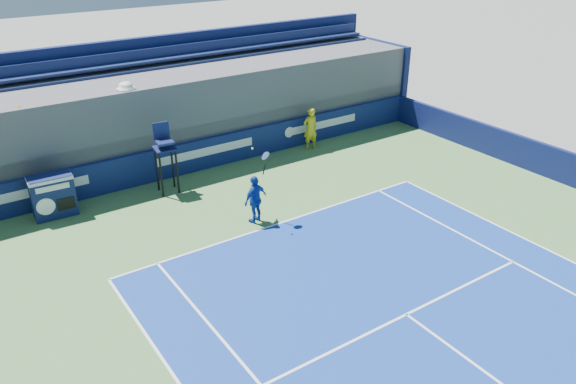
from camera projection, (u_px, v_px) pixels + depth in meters
ball_person at (310, 128)px, 22.97m from camera, size 0.68×0.49×1.73m
back_hoarding at (205, 154)px, 21.24m from camera, size 20.40×0.21×1.20m
match_clock at (53, 195)px, 17.77m from camera, size 1.36×0.79×1.40m
umpire_chair at (165, 151)px, 19.01m from camera, size 0.78×0.78×2.48m
tennis_player at (255, 199)px, 17.37m from camera, size 1.01×0.62×2.57m
stadium_seating at (179, 109)px, 22.21m from camera, size 21.00×4.05×4.40m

